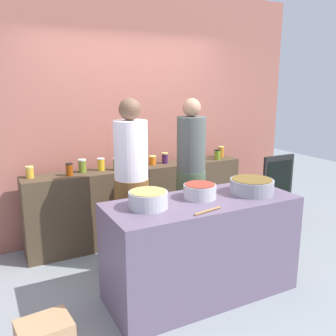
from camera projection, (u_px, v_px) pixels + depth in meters
ground at (184, 278)px, 3.67m from camera, size 12.00×12.00×0.00m
storefront_wall at (127, 115)px, 4.59m from camera, size 4.80×0.12×3.00m
display_shelf at (140, 203)px, 4.52m from camera, size 2.70×0.36×0.91m
prep_table at (201, 248)px, 3.31m from camera, size 1.70×0.70×0.90m
preserve_jar_0 at (30, 172)px, 3.90m from camera, size 0.08×0.08×0.12m
preserve_jar_1 at (69, 169)px, 3.99m from camera, size 0.08×0.08×0.14m
preserve_jar_2 at (82, 166)px, 4.14m from camera, size 0.09×0.09×0.15m
preserve_jar_3 at (101, 164)px, 4.23m from camera, size 0.08×0.08×0.14m
preserve_jar_4 at (117, 164)px, 4.24m from camera, size 0.09×0.09×0.14m
preserve_jar_5 at (143, 161)px, 4.40m from camera, size 0.08×0.08×0.13m
preserve_jar_6 at (152, 160)px, 4.54m from camera, size 0.09×0.09×0.11m
preserve_jar_7 at (165, 158)px, 4.60m from camera, size 0.08×0.08×0.13m
preserve_jar_8 at (217, 154)px, 4.83m from camera, size 0.08×0.08×0.13m
preserve_jar_9 at (221, 152)px, 4.98m from camera, size 0.08×0.08×0.14m
cooking_pot_left at (148, 200)px, 3.00m from camera, size 0.32×0.32×0.14m
cooking_pot_center at (200, 191)px, 3.25m from camera, size 0.29×0.29×0.13m
cooking_pot_right at (252, 186)px, 3.39m from camera, size 0.40×0.40×0.14m
wooden_spoon at (208, 211)px, 2.92m from camera, size 0.28×0.07×0.02m
cook_with_tongs at (132, 193)px, 3.74m from camera, size 0.35×0.35×1.75m
cook_in_cap at (191, 185)px, 4.07m from camera, size 0.32×0.32×1.74m
chalkboard_sign at (277, 191)px, 4.88m from camera, size 0.48×0.05×0.97m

